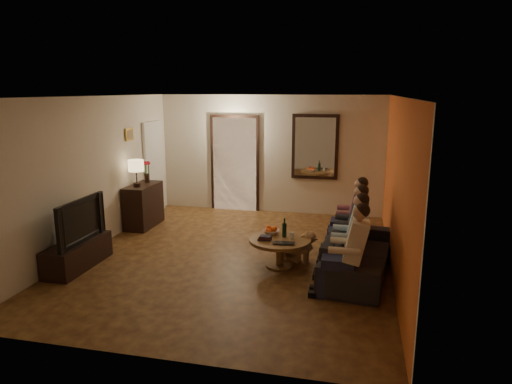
% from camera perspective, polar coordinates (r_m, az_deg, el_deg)
% --- Properties ---
extents(floor, '(5.00, 6.00, 0.01)m').
position_cam_1_polar(floor, '(7.62, -2.73, -8.10)').
color(floor, '#3B1D0F').
rests_on(floor, ground).
extents(ceiling, '(5.00, 6.00, 0.01)m').
position_cam_1_polar(ceiling, '(7.13, -2.95, 11.84)').
color(ceiling, white).
rests_on(ceiling, back_wall).
extents(back_wall, '(5.00, 0.02, 2.60)m').
position_cam_1_polar(back_wall, '(10.15, 1.73, 4.72)').
color(back_wall, beige).
rests_on(back_wall, floor).
extents(front_wall, '(5.00, 0.02, 2.60)m').
position_cam_1_polar(front_wall, '(4.54, -13.10, -5.63)').
color(front_wall, beige).
rests_on(front_wall, floor).
extents(left_wall, '(0.02, 6.00, 2.60)m').
position_cam_1_polar(left_wall, '(8.29, -19.74, 2.18)').
color(left_wall, beige).
rests_on(left_wall, floor).
extents(right_wall, '(0.02, 6.00, 2.60)m').
position_cam_1_polar(right_wall, '(7.03, 17.20, 0.60)').
color(right_wall, beige).
rests_on(right_wall, floor).
extents(orange_accent, '(0.01, 6.00, 2.60)m').
position_cam_1_polar(orange_accent, '(7.03, 17.12, 0.60)').
color(orange_accent, '#DC5B25').
rests_on(orange_accent, right_wall).
extents(kitchen_doorway, '(1.00, 0.06, 2.10)m').
position_cam_1_polar(kitchen_doorway, '(10.35, -2.66, 3.46)').
color(kitchen_doorway, '#FFE0A5').
rests_on(kitchen_doorway, floor).
extents(door_trim, '(1.12, 0.04, 2.22)m').
position_cam_1_polar(door_trim, '(10.34, -2.67, 3.45)').
color(door_trim, black).
rests_on(door_trim, floor).
extents(fridge_glimpse, '(0.45, 0.03, 1.70)m').
position_cam_1_polar(fridge_glimpse, '(10.31, -1.30, 2.60)').
color(fridge_glimpse, silver).
rests_on(fridge_glimpse, floor).
extents(mirror_frame, '(1.00, 0.05, 1.40)m').
position_cam_1_polar(mirror_frame, '(9.94, 7.39, 5.61)').
color(mirror_frame, black).
rests_on(mirror_frame, back_wall).
extents(mirror_glass, '(0.86, 0.02, 1.26)m').
position_cam_1_polar(mirror_glass, '(9.91, 7.37, 5.59)').
color(mirror_glass, white).
rests_on(mirror_glass, back_wall).
extents(white_door, '(0.06, 0.85, 2.04)m').
position_cam_1_polar(white_door, '(10.30, -12.63, 2.96)').
color(white_door, white).
rests_on(white_door, floor).
extents(framed_art, '(0.03, 0.28, 0.24)m').
position_cam_1_polar(framed_art, '(9.31, -15.56, 6.96)').
color(framed_art, '#B28C33').
rests_on(framed_art, left_wall).
extents(art_canvas, '(0.01, 0.22, 0.18)m').
position_cam_1_polar(art_canvas, '(9.31, -15.48, 6.96)').
color(art_canvas, brown).
rests_on(art_canvas, left_wall).
extents(dresser, '(0.45, 0.96, 0.86)m').
position_cam_1_polar(dresser, '(9.45, -13.88, -1.64)').
color(dresser, black).
rests_on(dresser, floor).
extents(table_lamp, '(0.30, 0.30, 0.54)m').
position_cam_1_polar(table_lamp, '(9.11, -14.73, 2.29)').
color(table_lamp, beige).
rests_on(table_lamp, dresser).
extents(flower_vase, '(0.14, 0.14, 0.44)m').
position_cam_1_polar(flower_vase, '(9.50, -13.50, 2.46)').
color(flower_vase, red).
rests_on(flower_vase, dresser).
extents(tv_stand, '(0.45, 1.26, 0.42)m').
position_cam_1_polar(tv_stand, '(7.65, -21.39, -7.25)').
color(tv_stand, black).
rests_on(tv_stand, floor).
extents(tv, '(1.17, 0.15, 0.67)m').
position_cam_1_polar(tv, '(7.49, -21.72, -3.30)').
color(tv, black).
rests_on(tv, tv_stand).
extents(sofa, '(2.27, 1.12, 0.64)m').
position_cam_1_polar(sofa, '(7.05, 12.64, -7.41)').
color(sofa, black).
rests_on(sofa, floor).
extents(person_a, '(0.60, 0.40, 1.20)m').
position_cam_1_polar(person_a, '(6.11, 11.75, -7.73)').
color(person_a, tan).
rests_on(person_a, sofa).
extents(person_b, '(0.60, 0.40, 1.20)m').
position_cam_1_polar(person_b, '(6.67, 11.87, -5.96)').
color(person_b, tan).
rests_on(person_b, sofa).
extents(person_c, '(0.60, 0.40, 1.20)m').
position_cam_1_polar(person_c, '(7.25, 11.97, -4.47)').
color(person_c, tan).
rests_on(person_c, sofa).
extents(person_d, '(0.60, 0.40, 1.20)m').
position_cam_1_polar(person_d, '(7.82, 12.06, -3.20)').
color(person_d, tan).
rests_on(person_d, sofa).
extents(dog, '(0.60, 0.37, 0.56)m').
position_cam_1_polar(dog, '(7.37, 5.12, -6.57)').
color(dog, '#A6734D').
rests_on(dog, floor).
extents(coffee_table, '(1.10, 1.10, 0.45)m').
position_cam_1_polar(coffee_table, '(7.17, 3.00, -7.55)').
color(coffee_table, brown).
rests_on(coffee_table, floor).
extents(bowl, '(0.26, 0.26, 0.06)m').
position_cam_1_polar(bowl, '(7.32, 1.93, -4.99)').
color(bowl, white).
rests_on(bowl, coffee_table).
extents(oranges, '(0.20, 0.20, 0.08)m').
position_cam_1_polar(oranges, '(7.30, 1.93, -4.48)').
color(oranges, '#FE5515').
rests_on(oranges, bowl).
extents(wine_bottle, '(0.07, 0.07, 0.31)m').
position_cam_1_polar(wine_bottle, '(7.13, 3.57, -4.44)').
color(wine_bottle, black).
rests_on(wine_bottle, coffee_table).
extents(wine_glass, '(0.06, 0.06, 0.10)m').
position_cam_1_polar(wine_glass, '(7.10, 4.53, -5.43)').
color(wine_glass, silver).
rests_on(wine_glass, coffee_table).
extents(book_stack, '(0.20, 0.15, 0.07)m').
position_cam_1_polar(book_stack, '(7.03, 1.11, -5.71)').
color(book_stack, black).
rests_on(book_stack, coffee_table).
extents(laptop, '(0.34, 0.23, 0.03)m').
position_cam_1_polar(laptop, '(6.81, 3.45, -6.53)').
color(laptop, black).
rests_on(laptop, coffee_table).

